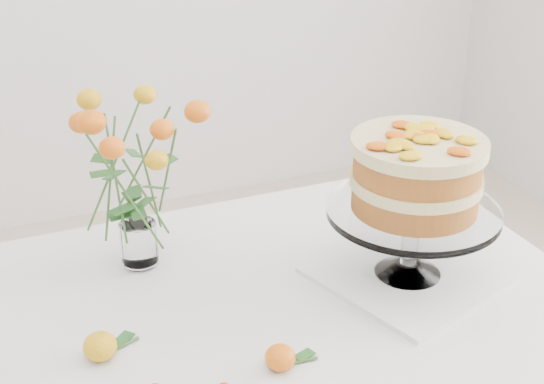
% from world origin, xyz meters
% --- Properties ---
extents(table, '(1.43, 0.93, 0.76)m').
position_xyz_m(table, '(0.00, 0.00, 0.67)').
color(table, tan).
rests_on(table, ground).
extents(napkin, '(0.38, 0.38, 0.01)m').
position_xyz_m(napkin, '(0.41, 0.02, 0.76)').
color(napkin, white).
rests_on(napkin, table).
extents(cake_stand, '(0.32, 0.32, 0.28)m').
position_xyz_m(cake_stand, '(0.41, 0.02, 0.96)').
color(cake_stand, white).
rests_on(cake_stand, napkin).
extents(rose_vase, '(0.28, 0.28, 0.36)m').
position_xyz_m(rose_vase, '(-0.05, 0.27, 0.97)').
color(rose_vase, white).
rests_on(rose_vase, table).
extents(loose_rose_near, '(0.10, 0.05, 0.05)m').
position_xyz_m(loose_rose_near, '(-0.18, 0.01, 0.78)').
color(loose_rose_near, '#FDAE16').
rests_on(loose_rose_near, table).
extents(loose_rose_far, '(0.09, 0.05, 0.04)m').
position_xyz_m(loose_rose_far, '(0.08, -0.13, 0.78)').
color(loose_rose_far, '#D34F0A').
rests_on(loose_rose_far, table).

